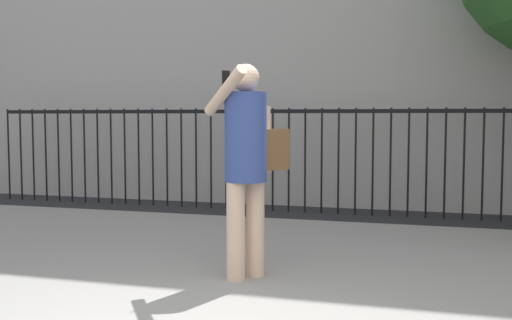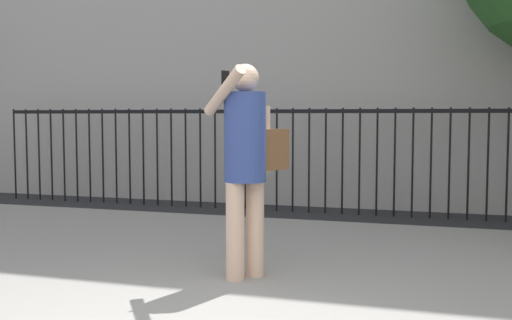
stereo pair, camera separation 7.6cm
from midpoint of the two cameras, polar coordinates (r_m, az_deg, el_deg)
name	(u,v)px [view 2 (the right image)]	position (r m, az deg, el deg)	size (l,w,h in m)	color
sidewalk	(292,269)	(5.63, 3.79, -10.25)	(28.00, 4.40, 0.15)	gray
iron_fence	(351,147)	(9.11, 9.21, 1.25)	(12.03, 0.04, 1.60)	black
pedestrian_on_phone	(248,154)	(4.90, -0.35, 0.54)	(0.65, 0.72, 1.74)	beige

